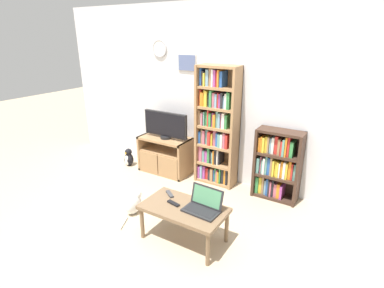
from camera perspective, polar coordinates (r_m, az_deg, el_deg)
ground_plane at (r=3.42m, az=-10.17°, el=-19.21°), size 18.00×18.00×0.00m
wall_back at (r=4.43m, az=6.29°, el=9.02°), size 6.11×0.09×2.60m
tv_stand at (r=4.92m, az=-5.13°, el=-2.03°), size 0.83×0.45×0.59m
television at (r=4.72m, az=-5.07°, el=3.60°), size 0.77×0.18×0.43m
bookshelf_tall at (r=4.40m, az=4.65°, el=3.06°), size 0.61×0.29×1.76m
bookshelf_short at (r=4.23m, az=15.80°, el=-3.83°), size 0.61×0.28×0.98m
coffee_table at (r=3.30m, az=-1.57°, el=-12.61°), size 0.91×0.51×0.41m
laptop at (r=3.19m, az=2.19°, el=-11.53°), size 0.39×0.28×0.24m
remote_near_laptop at (r=3.32m, az=-3.55°, el=-11.21°), size 0.17×0.07×0.02m
remote_far_from_laptop at (r=3.50m, az=-4.26°, el=-9.47°), size 0.16×0.13×0.02m
cat at (r=3.94m, az=-10.99°, el=-10.93°), size 0.20×0.50×0.31m
penguin_figurine at (r=5.29m, az=-11.99°, el=-2.61°), size 0.17×0.15×0.31m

